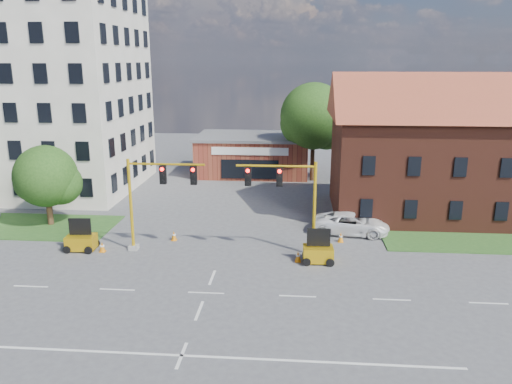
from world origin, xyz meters
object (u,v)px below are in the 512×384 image
signal_mast_west (155,194)px  signal_mast_east (289,197)px  pickup_white (351,224)px  trailer_east (318,252)px  trailer_west (81,241)px

signal_mast_west → signal_mast_east: same height
signal_mast_west → pickup_white: bearing=18.4°
signal_mast_west → trailer_east: size_ratio=2.92×
signal_mast_west → trailer_west: bearing=-175.7°
pickup_white → trailer_west: bearing=112.5°
signal_mast_west → trailer_west: size_ratio=2.91×
trailer_east → trailer_west: bearing=175.0°
signal_mast_west → pickup_white: size_ratio=1.13×
trailer_west → trailer_east: size_ratio=1.00×
pickup_white → signal_mast_west: bearing=116.3°
signal_mast_west → pickup_white: 14.33m
trailer_east → signal_mast_west: bearing=171.6°
signal_mast_west → trailer_east: bearing=-6.4°
trailer_east → pickup_white: (2.63, 5.60, 0.10)m
trailer_west → pickup_white: size_ratio=0.39×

